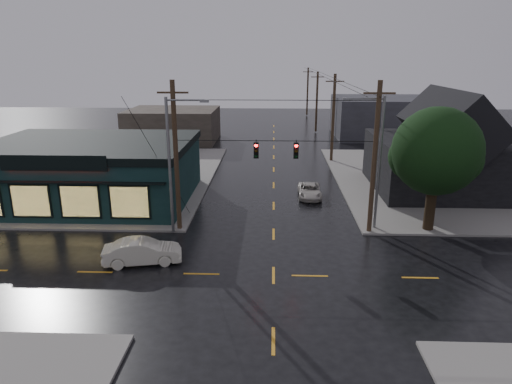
{
  "coord_description": "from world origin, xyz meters",
  "views": [
    {
      "loc": [
        -0.11,
        -22.74,
        11.72
      ],
      "look_at": [
        -1.18,
        5.55,
        3.1
      ],
      "focal_mm": 32.0,
      "sensor_mm": 36.0,
      "label": 1
    }
  ],
  "objects_px": {
    "utility_pole_ne": "(369,233)",
    "suv_silver": "(310,191)",
    "sedan_cream": "(142,252)",
    "utility_pole_nw": "(180,230)",
    "corner_tree": "(437,152)"
  },
  "relations": [
    {
      "from": "utility_pole_nw",
      "to": "sedan_cream",
      "type": "distance_m",
      "value": 5.43
    },
    {
      "from": "sedan_cream",
      "to": "utility_pole_ne",
      "type": "bearing_deg",
      "value": -81.29
    },
    {
      "from": "utility_pole_ne",
      "to": "suv_silver",
      "type": "bearing_deg",
      "value": 113.54
    },
    {
      "from": "corner_tree",
      "to": "sedan_cream",
      "type": "relative_size",
      "value": 1.88
    },
    {
      "from": "corner_tree",
      "to": "suv_silver",
      "type": "distance_m",
      "value": 11.71
    },
    {
      "from": "corner_tree",
      "to": "utility_pole_nw",
      "type": "bearing_deg",
      "value": -178.33
    },
    {
      "from": "corner_tree",
      "to": "utility_pole_ne",
      "type": "bearing_deg",
      "value": -173.08
    },
    {
      "from": "corner_tree",
      "to": "utility_pole_nw",
      "type": "relative_size",
      "value": 0.82
    },
    {
      "from": "utility_pole_nw",
      "to": "suv_silver",
      "type": "xyz_separation_m",
      "value": [
        9.55,
        7.91,
        0.57
      ]
    },
    {
      "from": "corner_tree",
      "to": "sedan_cream",
      "type": "height_order",
      "value": "corner_tree"
    },
    {
      "from": "corner_tree",
      "to": "suv_silver",
      "type": "xyz_separation_m",
      "value": [
        -7.57,
        7.41,
        -4.99
      ]
    },
    {
      "from": "sedan_cream",
      "to": "suv_silver",
      "type": "height_order",
      "value": "sedan_cream"
    },
    {
      "from": "suv_silver",
      "to": "utility_pole_nw",
      "type": "bearing_deg",
      "value": -139.74
    },
    {
      "from": "utility_pole_nw",
      "to": "suv_silver",
      "type": "bearing_deg",
      "value": 39.64
    },
    {
      "from": "suv_silver",
      "to": "sedan_cream",
      "type": "bearing_deg",
      "value": -128.33
    }
  ]
}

